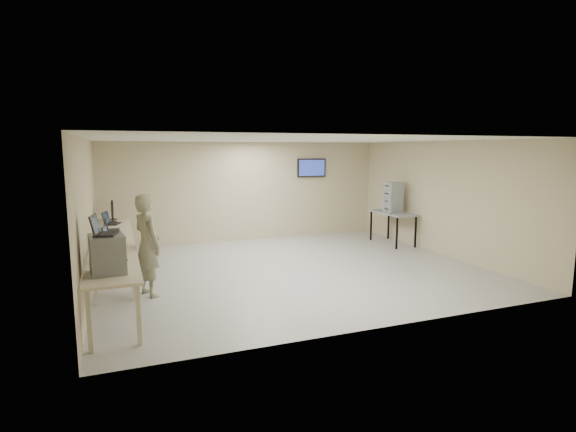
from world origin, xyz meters
name	(u,v)px	position (x,y,z in m)	size (l,w,h in m)	color
room	(292,205)	(0.03, 0.06, 1.41)	(8.01, 7.01, 2.81)	#B6B6B6
workbench	(114,245)	(-3.59, 0.00, 0.83)	(0.76, 6.00, 0.90)	beige
equipment_box	(107,254)	(-3.65, -2.33, 1.17)	(0.45, 0.51, 0.53)	slate
laptop_on_box	(101,230)	(-3.71, -2.33, 1.51)	(0.37, 0.42, 0.29)	black
laptop_0	(113,256)	(-3.59, -1.60, 0.97)	(0.36, 0.39, 0.26)	black
laptop_1	(113,246)	(-3.59, -0.76, 0.96)	(0.28, 0.33, 0.25)	black
laptop_2	(110,237)	(-3.65, 0.06, 0.97)	(0.35, 0.40, 0.28)	black
laptop_3	(110,227)	(-3.64, 1.15, 0.97)	(0.29, 0.35, 0.27)	black
laptop_4	(110,221)	(-3.66, 2.00, 0.98)	(0.42, 0.45, 0.30)	black
monitor_near	(112,211)	(-3.60, 2.40, 1.15)	(0.18, 0.41, 0.41)	black
monitor_far	(112,208)	(-3.60, 2.75, 1.18)	(0.21, 0.46, 0.46)	black
soldier	(148,245)	(-3.02, -0.71, 0.92)	(0.67, 0.44, 1.83)	gray
side_table	(393,215)	(3.60, 1.50, 0.81)	(0.69, 1.47, 0.88)	gray
storage_bins	(393,197)	(3.58, 1.50, 1.30)	(0.40, 0.44, 0.83)	#999DA0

